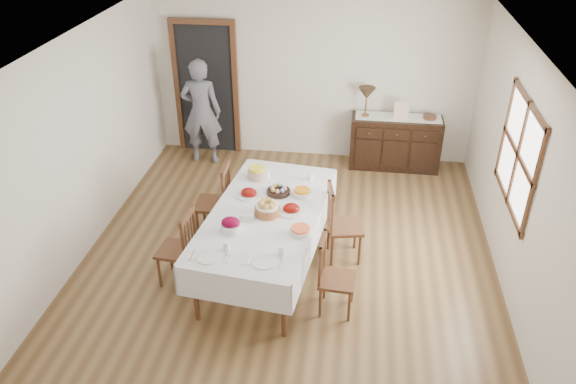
# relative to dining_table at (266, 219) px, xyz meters

# --- Properties ---
(ground) EXTENTS (6.00, 6.00, 0.00)m
(ground) POSITION_rel_dining_table_xyz_m (0.22, 0.14, -0.72)
(ground) COLOR brown
(room_shell) EXTENTS (5.02, 6.02, 2.65)m
(room_shell) POSITION_rel_dining_table_xyz_m (0.07, 0.56, 0.92)
(room_shell) COLOR silver
(room_shell) RESTS_ON ground
(dining_table) EXTENTS (1.48, 2.50, 0.82)m
(dining_table) POSITION_rel_dining_table_xyz_m (0.00, 0.00, 0.00)
(dining_table) COLOR silver
(dining_table) RESTS_ON ground
(chair_left_near) EXTENTS (0.43, 0.43, 0.95)m
(chair_left_near) POSITION_rel_dining_table_xyz_m (-0.93, -0.34, -0.24)
(chair_left_near) COLOR #522F1C
(chair_left_near) RESTS_ON ground
(chair_left_far) EXTENTS (0.44, 0.44, 1.02)m
(chair_left_far) POSITION_rel_dining_table_xyz_m (-0.75, 0.64, -0.20)
(chair_left_far) COLOR #522F1C
(chair_left_far) RESTS_ON ground
(chair_right_near) EXTENTS (0.41, 0.41, 0.91)m
(chair_right_near) POSITION_rel_dining_table_xyz_m (0.81, -0.59, -0.26)
(chair_right_near) COLOR #522F1C
(chair_right_near) RESTS_ON ground
(chair_right_far) EXTENTS (0.48, 0.48, 0.99)m
(chair_right_far) POSITION_rel_dining_table_xyz_m (0.84, 0.36, -0.22)
(chair_right_far) COLOR #522F1C
(chair_right_far) RESTS_ON ground
(sideboard) EXTENTS (1.39, 0.51, 0.83)m
(sideboard) POSITION_rel_dining_table_xyz_m (1.56, 2.85, -0.30)
(sideboard) COLOR black
(sideboard) RESTS_ON ground
(person) EXTENTS (0.59, 0.40, 1.81)m
(person) POSITION_rel_dining_table_xyz_m (-1.47, 2.66, 0.18)
(person) COLOR slate
(person) RESTS_ON ground
(bread_basket) EXTENTS (0.28, 0.28, 0.18)m
(bread_basket) POSITION_rel_dining_table_xyz_m (0.02, -0.05, 0.17)
(bread_basket) COLOR brown
(bread_basket) RESTS_ON dining_table
(egg_basket) EXTENTS (0.28, 0.28, 0.10)m
(egg_basket) POSITION_rel_dining_table_xyz_m (0.08, 0.41, 0.13)
(egg_basket) COLOR black
(egg_basket) RESTS_ON dining_table
(ham_platter_a) EXTENTS (0.30, 0.30, 0.11)m
(ham_platter_a) POSITION_rel_dining_table_xyz_m (-0.26, 0.32, 0.12)
(ham_platter_a) COLOR silver
(ham_platter_a) RESTS_ON dining_table
(ham_platter_b) EXTENTS (0.33, 0.33, 0.11)m
(ham_platter_b) POSITION_rel_dining_table_xyz_m (0.28, 0.04, 0.12)
(ham_platter_b) COLOR silver
(ham_platter_b) RESTS_ON dining_table
(beet_bowl) EXTENTS (0.22, 0.22, 0.16)m
(beet_bowl) POSITION_rel_dining_table_xyz_m (-0.31, -0.42, 0.17)
(beet_bowl) COLOR silver
(beet_bowl) RESTS_ON dining_table
(carrot_bowl) EXTENTS (0.23, 0.23, 0.08)m
(carrot_bowl) POSITION_rel_dining_table_xyz_m (0.36, 0.41, 0.13)
(carrot_bowl) COLOR silver
(carrot_bowl) RESTS_ON dining_table
(pineapple_bowl) EXTENTS (0.23, 0.23, 0.15)m
(pineapple_bowl) POSITION_rel_dining_table_xyz_m (-0.24, 0.75, 0.16)
(pineapple_bowl) COLOR tan
(pineapple_bowl) RESTS_ON dining_table
(casserole_dish) EXTENTS (0.23, 0.23, 0.07)m
(casserole_dish) POSITION_rel_dining_table_xyz_m (0.43, -0.37, 0.13)
(casserole_dish) COLOR silver
(casserole_dish) RESTS_ON dining_table
(butter_dish) EXTENTS (0.15, 0.11, 0.07)m
(butter_dish) POSITION_rel_dining_table_xyz_m (-0.17, -0.18, 0.13)
(butter_dish) COLOR silver
(butter_dish) RESTS_ON dining_table
(setting_left) EXTENTS (0.43, 0.31, 0.10)m
(setting_left) POSITION_rel_dining_table_xyz_m (-0.38, -0.86, 0.12)
(setting_left) COLOR silver
(setting_left) RESTS_ON dining_table
(setting_right) EXTENTS (0.43, 0.31, 0.10)m
(setting_right) POSITION_rel_dining_table_xyz_m (0.18, -0.87, 0.12)
(setting_right) COLOR silver
(setting_right) RESTS_ON dining_table
(glass_far_a) EXTENTS (0.07, 0.07, 0.10)m
(glass_far_a) POSITION_rel_dining_table_xyz_m (-0.12, 0.79, 0.14)
(glass_far_a) COLOR white
(glass_far_a) RESTS_ON dining_table
(glass_far_b) EXTENTS (0.06, 0.06, 0.09)m
(glass_far_b) POSITION_rel_dining_table_xyz_m (0.43, 0.79, 0.14)
(glass_far_b) COLOR white
(glass_far_b) RESTS_ON dining_table
(runner) EXTENTS (1.30, 0.35, 0.01)m
(runner) POSITION_rel_dining_table_xyz_m (1.57, 2.88, 0.12)
(runner) COLOR white
(runner) RESTS_ON sideboard
(table_lamp) EXTENTS (0.26, 0.26, 0.46)m
(table_lamp) POSITION_rel_dining_table_xyz_m (1.07, 2.86, 0.47)
(table_lamp) COLOR brown
(table_lamp) RESTS_ON sideboard
(picture_frame) EXTENTS (0.22, 0.08, 0.28)m
(picture_frame) POSITION_rel_dining_table_xyz_m (1.60, 2.79, 0.25)
(picture_frame) COLOR beige
(picture_frame) RESTS_ON sideboard
(deco_bowl) EXTENTS (0.20, 0.20, 0.06)m
(deco_bowl) POSITION_rel_dining_table_xyz_m (2.04, 2.88, 0.14)
(deco_bowl) COLOR #522F1C
(deco_bowl) RESTS_ON sideboard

